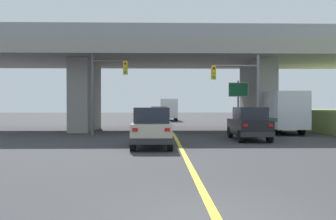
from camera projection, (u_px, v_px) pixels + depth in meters
name	position (u px, v px, depth m)	size (l,w,h in m)	color
ground	(172.00, 130.00, 30.92)	(160.00, 160.00, 0.00)	#353538
overpass_bridge	(172.00, 63.00, 30.85)	(35.08, 10.69, 7.97)	gray
lane_divider_stripe	(181.00, 149.00, 17.52)	(0.20, 21.94, 0.01)	yellow
suv_lead	(152.00, 127.00, 18.41)	(1.99, 4.71, 2.02)	#B7B29E
suv_crossing	(249.00, 124.00, 22.02)	(1.93, 4.30, 2.02)	black
box_truck	(278.00, 112.00, 28.01)	(2.33, 7.51, 3.13)	silver
sedan_oncoming	(159.00, 116.00, 36.86)	(1.88, 4.48, 2.02)	maroon
traffic_signal_nearside	(242.00, 85.00, 25.29)	(3.38, 0.36, 5.64)	slate
traffic_signal_farside	(104.00, 83.00, 25.78)	(2.60, 0.36, 5.98)	#56595E
highway_sign	(238.00, 94.00, 29.15)	(1.59, 0.17, 4.13)	slate
semi_truck_distant	(169.00, 109.00, 51.12)	(2.33, 6.88, 3.03)	red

